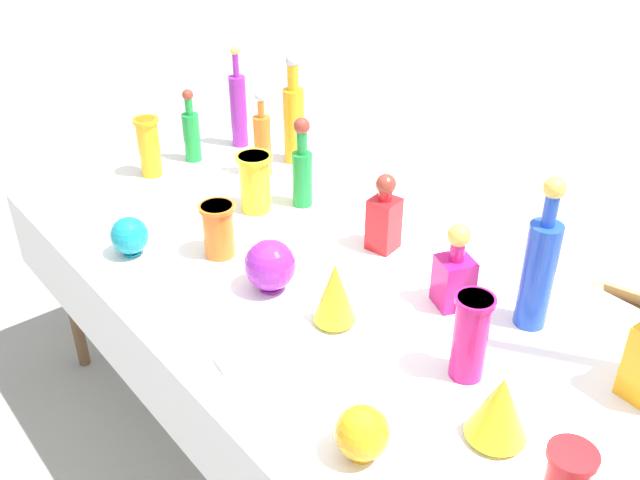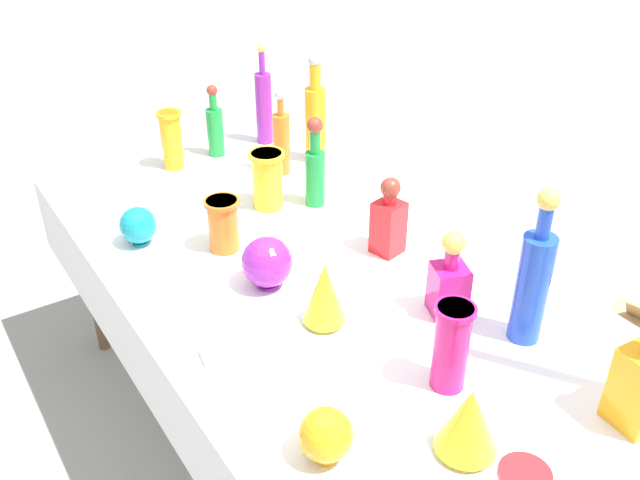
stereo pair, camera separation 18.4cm
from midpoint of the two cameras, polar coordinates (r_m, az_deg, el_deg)
ground_plane at (r=2.58m, az=2.13°, el=-16.56°), size 40.00×40.00×0.00m
display_table at (r=2.09m, az=1.79°, el=-3.82°), size 2.10×1.10×0.76m
tall_bottle_0 at (r=1.83m, az=19.48°, el=-3.18°), size 0.08×0.08×0.42m
tall_bottle_1 at (r=2.73m, az=-6.48°, el=8.88°), size 0.06×0.06×0.28m
tall_bottle_2 at (r=2.57m, az=-1.04°, el=7.92°), size 0.06×0.06×0.32m
tall_bottle_3 at (r=2.81m, az=-2.63°, el=10.65°), size 0.06×0.06×0.39m
tall_bottle_4 at (r=2.65m, az=1.63°, el=9.69°), size 0.08×0.08×0.41m
tall_bottle_5 at (r=2.35m, az=1.85°, el=5.68°), size 0.07×0.07×0.31m
square_decanter_0 at (r=2.12m, az=7.99°, el=1.50°), size 0.10×0.10×0.25m
square_decanter_1 at (r=1.89m, az=13.06°, el=-3.31°), size 0.12×0.12×0.25m
slender_vase_0 at (r=2.65m, az=-9.86°, el=7.98°), size 0.09×0.09×0.22m
slender_vase_2 at (r=2.34m, az=-2.00°, el=4.91°), size 0.12×0.12×0.20m
slender_vase_3 at (r=2.13m, az=-5.32°, el=1.32°), size 0.11×0.11×0.17m
slender_vase_4 at (r=1.66m, az=13.64°, el=-8.24°), size 0.09×0.09×0.22m
fluted_vase_0 at (r=1.81m, az=3.26°, el=-4.35°), size 0.11×0.11×0.18m
fluted_vase_1 at (r=1.54m, az=15.29°, el=-13.88°), size 0.13×0.13×0.17m
round_bowl_0 at (r=1.96m, az=-1.60°, el=-1.87°), size 0.14×0.14×0.15m
round_bowl_1 at (r=2.20m, az=-12.07°, el=1.08°), size 0.11×0.11×0.12m
round_bowl_2 at (r=1.50m, az=4.11°, el=-15.42°), size 0.12×0.12×0.12m
price_tag_left at (r=1.75m, az=-6.23°, el=-9.10°), size 0.06×0.03×0.05m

